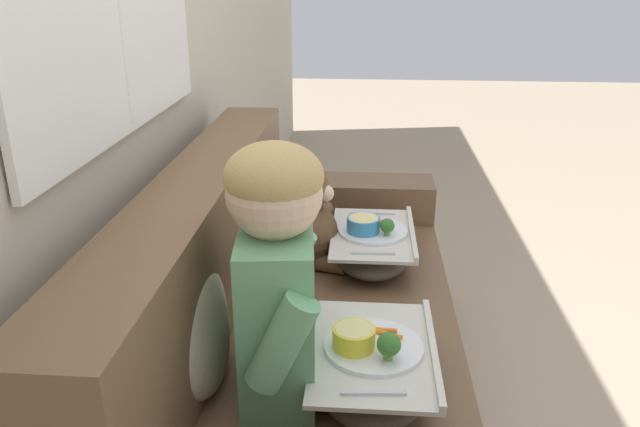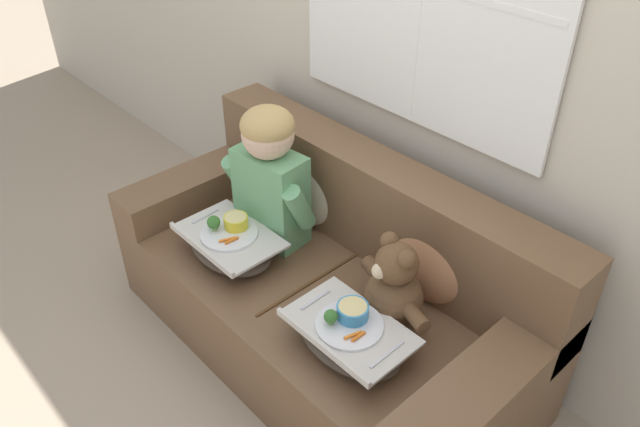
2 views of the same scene
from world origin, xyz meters
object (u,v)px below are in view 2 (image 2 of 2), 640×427
Objects in this scene: throw_pillow_behind_child at (306,183)px; teddy_bear at (393,288)px; lap_tray_child at (230,244)px; throw_pillow_behind_teddy at (430,258)px; lap_tray_teddy at (349,336)px; couch at (330,290)px; child_figure at (270,169)px.

throw_pillow_behind_child is 1.02× the size of teddy_bear.
throw_pillow_behind_child is 0.90× the size of lap_tray_child.
throw_pillow_behind_teddy reaches higher than lap_tray_child.
teddy_bear is at bearing 17.59° from lap_tray_child.
teddy_bear is at bearing 90.04° from lap_tray_teddy.
couch is at bearing 176.96° from teddy_bear.
teddy_bear is at bearing -0.31° from child_figure.
throw_pillow_behind_child reaches higher than throw_pillow_behind_teddy.
child_figure reaches higher than teddy_bear.
child_figure is 0.37m from lap_tray_child.
lap_tray_teddy is at bearing -89.96° from teddy_bear.
lap_tray_child is at bearing -145.62° from couch.
throw_pillow_behind_child is 0.65× the size of child_figure.
throw_pillow_behind_teddy is 0.83× the size of lap_tray_teddy.
couch reaches higher than lap_tray_teddy.
couch is 0.48m from lap_tray_child.
couch is 4.94× the size of throw_pillow_behind_teddy.
teddy_bear is 0.87× the size of lap_tray_teddy.
teddy_bear is 0.77m from lap_tray_child.
lap_tray_teddy is (0.73, -0.24, -0.28)m from child_figure.
throw_pillow_behind_child is 0.26m from child_figure.
couch is at bearing -27.58° from throw_pillow_behind_child.
couch is 4.15× the size of lap_tray_child.
couch is 0.51m from throw_pillow_behind_child.
throw_pillow_behind_teddy is at bearing 89.60° from teddy_bear.
lap_tray_teddy is (0.73, -0.44, -0.12)m from throw_pillow_behind_child.
throw_pillow_behind_child is 0.76m from teddy_bear.
throw_pillow_behind_teddy is at bearing 27.58° from couch.
lap_tray_child is (-0.73, -0.23, -0.09)m from teddy_bear.
throw_pillow_behind_child is (-0.37, 0.19, 0.30)m from couch.
throw_pillow_behind_teddy is (0.73, 0.00, 0.00)m from throw_pillow_behind_child.
lap_tray_child is (-0.00, -0.44, -0.12)m from throw_pillow_behind_child.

